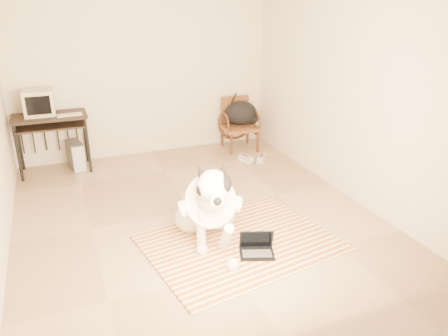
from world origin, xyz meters
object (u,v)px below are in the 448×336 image
dog (208,206)px  crt_monitor (39,103)px  laptop (257,248)px  rattan_chair (239,124)px  computer_desk (50,124)px  backpack (242,114)px  pc_tower (76,155)px

dog → crt_monitor: 3.16m
laptop → dog: bearing=127.4°
dog → rattan_chair: dog is taller
computer_desk → backpack: bearing=-0.7°
crt_monitor → rattan_chair: (2.99, -0.13, -0.59)m
laptop → backpack: backpack is taller
computer_desk → crt_monitor: 0.32m
pc_tower → backpack: backpack is taller
computer_desk → crt_monitor: size_ratio=2.48×
pc_tower → rattan_chair: rattan_chair is taller
laptop → pc_tower: size_ratio=0.88×
computer_desk → rattan_chair: 2.90m
laptop → rattan_chair: rattan_chair is taller
dog → computer_desk: bearing=118.3°
computer_desk → pc_tower: computer_desk is taller
laptop → crt_monitor: bearing=120.6°
dog → rattan_chair: size_ratio=1.67×
laptop → rattan_chair: (1.12, 3.02, 0.34)m
dog → backpack: dog is taller
pc_tower → backpack: 2.69m
dog → crt_monitor: crt_monitor is taller
dog → laptop: dog is taller
backpack → pc_tower: bearing=178.9°
rattan_chair → computer_desk: bearing=178.9°
computer_desk → dog: bearing=-61.7°
laptop → computer_desk: size_ratio=0.39×
pc_tower → computer_desk: bearing=-176.7°
computer_desk → laptop: bearing=-60.2°
dog → laptop: (0.35, -0.45, -0.32)m
computer_desk → crt_monitor: bearing=144.1°
computer_desk → backpack: size_ratio=1.71×
laptop → crt_monitor: crt_monitor is taller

